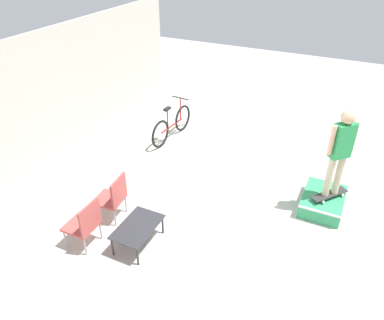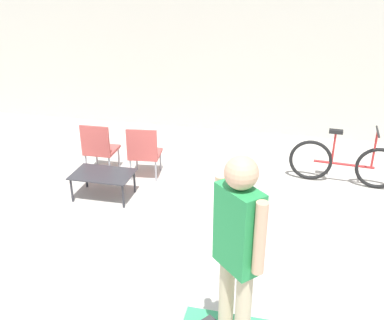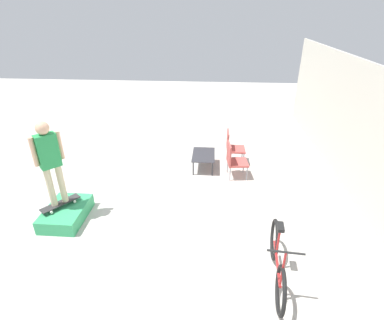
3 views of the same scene
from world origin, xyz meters
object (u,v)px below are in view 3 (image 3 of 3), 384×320
object	(u,v)px
skate_ramp_box	(66,213)
bicycle	(277,261)
coffee_table	(204,156)
skateboard_on_ramp	(60,203)
person_skater	(49,157)
patio_chair_right	(234,159)
patio_chair_left	(232,146)

from	to	relation	value
skate_ramp_box	bicycle	size ratio (longest dim) A/B	0.63
coffee_table	skate_ramp_box	bearing A→B (deg)	-48.41
skate_ramp_box	skateboard_on_ramp	distance (m)	0.25
skateboard_on_ramp	coffee_table	distance (m)	3.81
bicycle	skate_ramp_box	bearing A→B (deg)	-102.32
person_skater	patio_chair_right	bearing A→B (deg)	163.82
coffee_table	patio_chair_right	distance (m)	0.92
coffee_table	patio_chair_right	bearing A→B (deg)	62.46
skate_ramp_box	patio_chair_right	world-z (taller)	patio_chair_right
coffee_table	bicycle	bearing A→B (deg)	19.51
bicycle	patio_chair_left	bearing A→B (deg)	-167.84
skateboard_on_ramp	patio_chair_left	size ratio (longest dim) A/B	0.80
skateboard_on_ramp	coffee_table	world-z (taller)	coffee_table
patio_chair_left	coffee_table	bearing A→B (deg)	116.30
skateboard_on_ramp	person_skater	xyz separation A→B (m)	(0.00, -0.00, 1.08)
skate_ramp_box	skateboard_on_ramp	xyz separation A→B (m)	(-0.02, -0.09, 0.23)
person_skater	patio_chair_left	world-z (taller)	person_skater
person_skater	bicycle	size ratio (longest dim) A/B	0.99
patio_chair_left	bicycle	xyz separation A→B (m)	(4.19, 0.53, -0.13)
skateboard_on_ramp	skate_ramp_box	bearing A→B (deg)	114.81
person_skater	skateboard_on_ramp	bearing A→B (deg)	161.43
skate_ramp_box	person_skater	xyz separation A→B (m)	(-0.02, -0.09, 1.31)
coffee_table	patio_chair_right	xyz separation A→B (m)	(0.42, 0.81, 0.14)
coffee_table	bicycle	xyz separation A→B (m)	(3.78, 1.34, 0.01)
skate_ramp_box	patio_chair_right	size ratio (longest dim) A/B	1.20
skateboard_on_ramp	patio_chair_left	bearing A→B (deg)	165.81
patio_chair_left	bicycle	bearing A→B (deg)	-173.35
bicycle	skateboard_on_ramp	bearing A→B (deg)	-102.23
coffee_table	patio_chair_left	distance (m)	0.92
bicycle	patio_chair_right	bearing A→B (deg)	-166.09
person_skater	patio_chair_left	bearing A→B (deg)	172.72
bicycle	coffee_table	bearing A→B (deg)	-155.58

